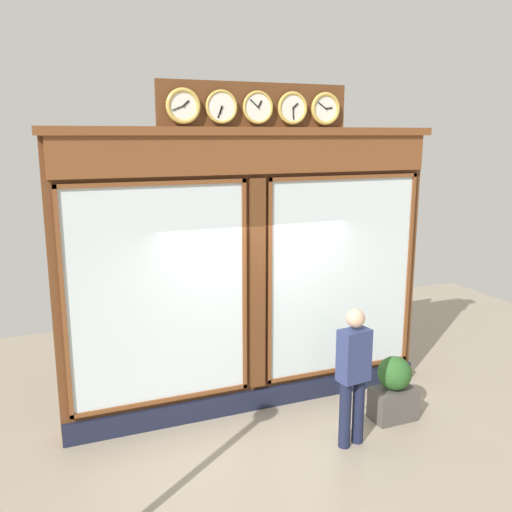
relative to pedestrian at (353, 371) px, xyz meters
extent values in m
cube|color=#5B3319|center=(0.71, -1.40, 0.87)|extent=(4.96, 0.30, 3.61)
cube|color=#191E33|center=(0.71, -1.23, -0.79)|extent=(4.96, 0.08, 0.28)
cube|color=brown|center=(0.71, -1.21, 2.45)|extent=(4.86, 0.08, 0.46)
cube|color=brown|center=(0.71, -1.23, 2.73)|extent=(5.06, 0.20, 0.10)
cube|color=silver|center=(-0.55, -1.23, 0.79)|extent=(2.13, 0.02, 2.65)
cube|color=brown|center=(-0.55, -1.21, 2.14)|extent=(2.23, 0.04, 0.05)
cube|color=brown|center=(-0.55, -1.21, -0.56)|extent=(2.23, 0.04, 0.05)
cube|color=brown|center=(-1.64, -1.21, 0.79)|extent=(0.05, 0.04, 2.75)
cube|color=brown|center=(0.54, -1.21, 0.79)|extent=(0.05, 0.04, 2.75)
cube|color=silver|center=(1.98, -1.23, 0.79)|extent=(2.13, 0.02, 2.65)
cube|color=brown|center=(1.98, -1.21, 2.14)|extent=(2.23, 0.04, 0.05)
cube|color=brown|center=(1.98, -1.21, -0.56)|extent=(2.23, 0.04, 0.05)
cube|color=brown|center=(3.07, -1.21, 0.79)|extent=(0.05, 0.04, 2.75)
cube|color=brown|center=(0.89, -1.21, 0.79)|extent=(0.05, 0.04, 2.75)
cube|color=#5B3319|center=(0.71, -1.22, 0.79)|extent=(0.20, 0.10, 2.75)
cube|color=#5B3319|center=(0.71, -1.27, 3.00)|extent=(2.42, 0.06, 0.59)
cylinder|color=white|center=(-0.20, -1.19, 3.00)|extent=(0.32, 0.02, 0.32)
torus|color=gold|center=(-0.20, -1.18, 3.00)|extent=(0.40, 0.05, 0.40)
cube|color=black|center=(-0.24, -1.17, 3.01)|extent=(0.09, 0.01, 0.03)
cube|color=black|center=(-0.14, -1.17, 3.04)|extent=(0.12, 0.01, 0.09)
sphere|color=black|center=(-0.20, -1.17, 3.00)|extent=(0.02, 0.02, 0.02)
cylinder|color=white|center=(0.26, -1.19, 3.00)|extent=(0.32, 0.02, 0.32)
torus|color=gold|center=(0.26, -1.18, 3.00)|extent=(0.40, 0.04, 0.40)
cube|color=black|center=(0.22, -1.17, 3.03)|extent=(0.08, 0.01, 0.07)
cube|color=black|center=(0.25, -1.17, 2.94)|extent=(0.02, 0.01, 0.14)
sphere|color=black|center=(0.26, -1.17, 3.00)|extent=(0.02, 0.02, 0.02)
cylinder|color=white|center=(0.71, -1.19, 3.00)|extent=(0.32, 0.02, 0.32)
torus|color=gold|center=(0.71, -1.18, 3.00)|extent=(0.39, 0.04, 0.39)
cube|color=black|center=(0.69, -1.17, 3.04)|extent=(0.06, 0.01, 0.09)
cube|color=black|center=(0.77, -1.17, 3.05)|extent=(0.11, 0.01, 0.10)
sphere|color=black|center=(0.71, -1.17, 3.00)|extent=(0.02, 0.02, 0.02)
cylinder|color=white|center=(1.17, -1.19, 3.00)|extent=(0.32, 0.02, 0.32)
torus|color=gold|center=(1.17, -1.18, 3.00)|extent=(0.39, 0.04, 0.39)
cube|color=black|center=(1.19, -1.17, 2.96)|extent=(0.04, 0.01, 0.09)
cube|color=black|center=(1.20, -1.17, 2.94)|extent=(0.06, 0.01, 0.13)
sphere|color=black|center=(1.17, -1.17, 3.00)|extent=(0.02, 0.02, 0.02)
cylinder|color=white|center=(1.63, -1.19, 3.00)|extent=(0.32, 0.02, 0.32)
torus|color=gold|center=(1.63, -1.18, 3.00)|extent=(0.40, 0.05, 0.40)
cube|color=black|center=(1.60, -1.17, 3.03)|extent=(0.08, 0.01, 0.07)
cube|color=black|center=(1.69, -1.17, 2.98)|extent=(0.13, 0.01, 0.06)
sphere|color=black|center=(1.63, -1.17, 3.00)|extent=(0.02, 0.02, 0.02)
cylinder|color=#191E38|center=(0.10, 0.01, -0.52)|extent=(0.14, 0.14, 0.82)
cylinder|color=#191E38|center=(-0.10, -0.01, -0.52)|extent=(0.14, 0.14, 0.82)
cube|color=navy|center=(0.00, 0.00, 0.20)|extent=(0.39, 0.27, 0.62)
sphere|color=tan|center=(0.00, 0.00, 0.65)|extent=(0.22, 0.22, 0.22)
cube|color=#4C4742|center=(-0.83, -0.32, -0.72)|extent=(0.56, 0.36, 0.42)
sphere|color=#285623|center=(-0.83, -0.32, -0.30)|extent=(0.43, 0.43, 0.43)
camera|label=1|loc=(3.31, 5.15, 2.69)|focal=39.06mm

